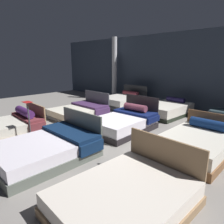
# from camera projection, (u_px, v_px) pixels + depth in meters

# --- Properties ---
(ground_plane) EXTENTS (18.00, 18.00, 0.02)m
(ground_plane) POSITION_uv_depth(u_px,v_px,m) (114.00, 134.00, 6.26)
(ground_plane) COLOR gray
(showroom_back_wall) EXTENTS (18.00, 0.06, 3.50)m
(showroom_back_wall) POSITION_uv_depth(u_px,v_px,m) (187.00, 71.00, 9.14)
(showroom_back_wall) COLOR #333D4C
(showroom_back_wall) RESTS_ON ground_plane
(bed_0) EXTENTS (1.69, 2.01, 0.82)m
(bed_0) POSITION_uv_depth(u_px,v_px,m) (9.00, 126.00, 6.23)
(bed_0) COLOR #94714E
(bed_0) RESTS_ON ground_plane
(bed_1) EXTENTS (1.74, 2.17, 0.94)m
(bed_1) POSITION_uv_depth(u_px,v_px,m) (47.00, 149.00, 4.60)
(bed_1) COLOR #555B54
(bed_1) RESTS_ON ground_plane
(bed_2) EXTENTS (1.68, 2.12, 0.90)m
(bed_2) POSITION_uv_depth(u_px,v_px,m) (126.00, 198.00, 3.00)
(bed_2) COLOR #8E6E4D
(bed_2) RESTS_ON ground_plane
(bed_3) EXTENTS (1.73, 2.08, 0.92)m
(bed_3) POSITION_uv_depth(u_px,v_px,m) (80.00, 111.00, 8.13)
(bed_3) COLOR #4B4D55
(bed_3) RESTS_ON ground_plane
(bed_4) EXTENTS (1.55, 2.22, 1.01)m
(bed_4) POSITION_uv_depth(u_px,v_px,m) (124.00, 122.00, 6.49)
(bed_4) COLOR black
(bed_4) RESTS_ON ground_plane
(bed_5) EXTENTS (1.47, 2.05, 0.84)m
(bed_5) POSITION_uv_depth(u_px,v_px,m) (196.00, 144.00, 4.84)
(bed_5) COLOR brown
(bed_5) RESTS_ON ground_plane
(bed_6) EXTENTS (1.62, 2.05, 0.97)m
(bed_6) POSITION_uv_depth(u_px,v_px,m) (123.00, 101.00, 9.94)
(bed_6) COLOR #27282B
(bed_6) RESTS_ON ground_plane
(bed_7) EXTENTS (1.53, 2.20, 0.68)m
(bed_7) POSITION_uv_depth(u_px,v_px,m) (167.00, 109.00, 8.32)
(bed_7) COLOR black
(bed_7) RESTS_ON ground_plane
(price_sign) EXTENTS (0.28, 0.24, 1.14)m
(price_sign) POSITION_uv_depth(u_px,v_px,m) (30.00, 127.00, 5.50)
(price_sign) COLOR #3F3F44
(price_sign) RESTS_ON ground_plane
(support_pillar) EXTENTS (0.29, 0.29, 3.50)m
(support_pillar) POSITION_uv_depth(u_px,v_px,m) (114.00, 69.00, 11.55)
(support_pillar) COLOR silver
(support_pillar) RESTS_ON ground_plane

